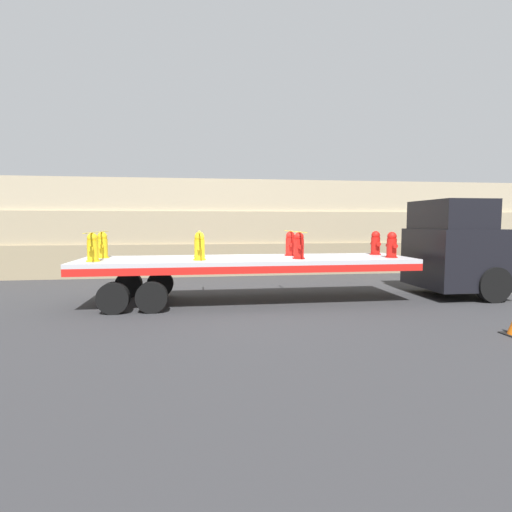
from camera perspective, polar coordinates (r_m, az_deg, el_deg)
The scene contains 15 objects.
ground_plane at distance 12.08m, azimuth -1.18°, elevation -6.47°, with size 120.00×120.00×0.00m, color #2D2D30.
rock_cliff at distance 19.08m, azimuth -3.82°, elevation 4.13°, with size 60.00×3.30×4.27m.
truck_cab at distance 14.37m, azimuth 26.82°, elevation 0.95°, with size 2.41×2.69×3.06m.
flatbed_trailer at distance 11.85m, azimuth -4.21°, elevation -1.44°, with size 9.73×2.61×1.31m.
fire_hydrant_yellow_near_0 at distance 11.58m, azimuth -22.30°, elevation 1.09°, with size 0.36×0.52×0.77m.
fire_hydrant_yellow_far_0 at distance 12.65m, azimuth -21.08°, elevation 1.42°, with size 0.36×0.52×0.77m.
fire_hydrant_yellow_near_1 at distance 11.22m, azimuth -8.08°, elevation 1.30°, with size 0.36×0.52×0.77m.
fire_hydrant_yellow_far_1 at distance 12.33m, azimuth -8.08°, elevation 1.61°, with size 0.36×0.52×0.77m.
fire_hydrant_red_near_2 at distance 11.58m, azimuth 6.15°, elevation 1.42°, with size 0.36×0.52×0.77m.
fire_hydrant_red_far_2 at distance 12.65m, azimuth 4.92°, elevation 1.72°, with size 0.36×0.52×0.77m.
fire_hydrant_red_near_3 at distance 12.58m, azimuth 18.81°, elevation 1.46°, with size 0.36×0.52×0.77m.
fire_hydrant_red_far_3 at distance 13.58m, azimuth 16.70°, elevation 1.75°, with size 0.36×0.52×0.77m.
cargo_strap_rear at distance 12.10m, azimuth -21.72°, elevation 3.19°, with size 0.05×2.71×0.01m.
cargo_strap_middle at distance 11.76m, azimuth -8.10°, elevation 3.44°, with size 0.05×2.71×0.01m.
cargo_strap_front at distance 12.10m, azimuth 5.52°, elevation 3.51°, with size 0.05×2.71×0.01m.
Camera 1 is at (-1.42, -11.76, 2.37)m, focal length 28.00 mm.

